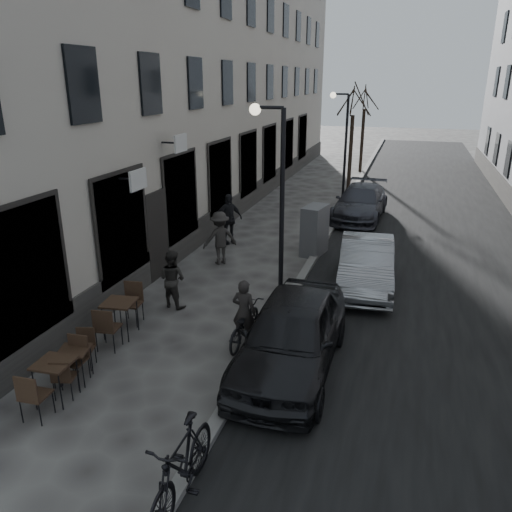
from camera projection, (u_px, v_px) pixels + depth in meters
The scene contains 21 objects.
ground at pixel (185, 456), 7.88m from camera, with size 120.00×120.00×0.00m, color #393634.
road at pixel (426, 219), 21.22m from camera, with size 7.30×60.00×0.00m, color black.
kerb at pixel (341, 212), 22.22m from camera, with size 0.25×60.00×0.12m, color slate.
building_left at pixel (210, 22), 21.73m from camera, with size 4.00×35.00×16.00m, color #AB9F8F.
streetlamp_near at pixel (276, 185), 12.28m from camera, with size 0.90×0.28×5.09m.
streetlamp_far at pixel (342, 136), 23.09m from camera, with size 0.90×0.28×5.09m.
tree_near at pixel (354, 99), 25.27m from camera, with size 2.40×2.40×5.70m.
tree_far at pixel (365, 96), 30.67m from camera, with size 2.40×2.40×5.70m.
bistro_set_a at pixel (56, 377), 9.14m from camera, with size 0.67×1.59×0.93m.
bistro_set_b at pixel (75, 362), 9.72m from camera, with size 0.74×1.43×0.82m.
bistro_set_c at pixel (120, 315), 11.45m from camera, with size 0.77×1.75×1.01m.
utility_cabinet at pixel (315, 230), 16.74m from camera, with size 0.61×1.12×1.67m, color #58585A.
bicycle at pixel (244, 323), 11.17m from camera, with size 0.61×1.75×0.92m, color black.
cyclist_rider at pixel (244, 312), 11.07m from camera, with size 0.55×0.36×1.51m, color black.
pedestrian_near at pixel (172, 279), 12.86m from camera, with size 0.74×0.58×1.53m, color black.
pedestrian_mid at pixel (220, 238), 15.87m from camera, with size 1.11×0.64×1.71m, color #2A2724.
pedestrian_far at pixel (228, 219), 17.83m from camera, with size 1.06×0.44×1.82m, color black.
car_near at pixel (291, 335), 10.02m from camera, with size 1.83×4.54×1.55m, color black.
car_mid at pixel (366, 264), 14.13m from camera, with size 1.45×4.16×1.37m, color gray.
car_far at pixel (360, 202), 21.17m from camera, with size 1.94×4.76×1.38m, color #383942.
moped at pixel (182, 466), 6.85m from camera, with size 0.57×2.01×1.21m, color black.
Camera 1 is at (2.94, -5.76, 5.62)m, focal length 35.00 mm.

